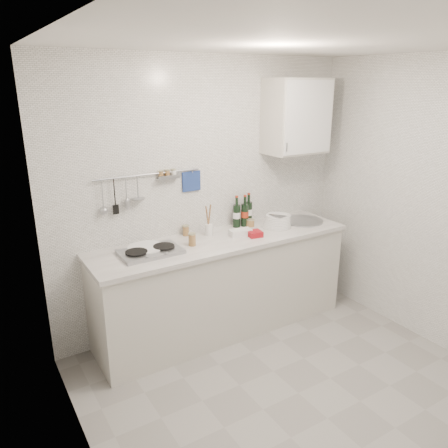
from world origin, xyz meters
The scene contains 18 objects.
floor centered at (0.00, 0.00, 0.00)m, with size 3.00×3.00×0.00m, color gray.
ceiling centered at (0.00, 0.00, 2.50)m, with size 3.00×3.00×0.00m, color silver.
back_wall centered at (0.00, 1.40, 1.25)m, with size 3.00×0.02×2.50m, color silver.
wall_left centered at (-1.50, 0.00, 1.25)m, with size 0.02×2.80×2.50m, color silver.
wall_right centered at (1.50, 0.00, 1.25)m, with size 0.02×2.80×2.50m, color silver.
counter centered at (0.01, 1.10, 0.43)m, with size 2.44×0.64×0.96m.
wall_rail centered at (-0.60, 1.37, 1.43)m, with size 0.98×0.09×0.34m.
wall_cabinet centered at (0.90, 1.22, 1.95)m, with size 0.60×0.38×0.70m.
plate_stack_hob centered at (-0.72, 1.17, 0.94)m, with size 0.32×0.32×0.04m.
plate_stack_sink centered at (0.64, 1.12, 0.97)m, with size 0.30×0.29×0.11m.
wine_bottles centered at (0.36, 1.31, 1.07)m, with size 0.23×0.12×0.31m.
butter_dish centered at (0.17, 1.07, 0.95)m, with size 0.20×0.10×0.06m, color white.
strawberry_punnet centered at (0.27, 0.99, 0.95)m, with size 0.12×0.12×0.05m, color #B31321.
utensil_crock centered at (-0.07, 1.24, 0.99)m, with size 0.07×0.07×0.30m.
jar_a centered at (-0.25, 1.34, 0.97)m, with size 0.06×0.06×0.10m.
jar_b centered at (0.39, 1.25, 0.96)m, with size 0.06×0.06×0.08m.
jar_c centered at (0.41, 1.24, 0.96)m, with size 0.06×0.06×0.07m.
jar_d centered at (-0.32, 1.08, 0.98)m, with size 0.07×0.07×0.11m.
Camera 1 is at (-1.94, -2.06, 2.27)m, focal length 35.00 mm.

